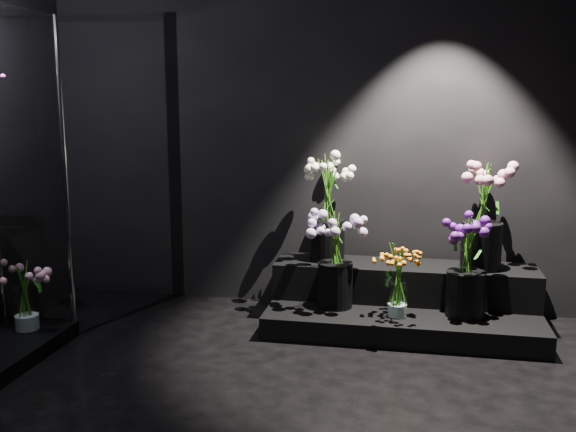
# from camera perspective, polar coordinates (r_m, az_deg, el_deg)

# --- Properties ---
(floor) EXTENTS (4.00, 4.00, 0.00)m
(floor) POSITION_cam_1_polar(r_m,az_deg,el_deg) (3.20, -3.75, -18.62)
(floor) COLOR black
(floor) RESTS_ON ground
(wall_back) EXTENTS (4.00, 0.00, 4.00)m
(wall_back) POSITION_cam_1_polar(r_m,az_deg,el_deg) (4.76, 2.22, 8.54)
(wall_back) COLOR black
(wall_back) RESTS_ON floor
(display_riser) EXTENTS (1.82, 0.81, 0.40)m
(display_riser) POSITION_cam_1_polar(r_m,az_deg,el_deg) (4.56, 10.19, -7.47)
(display_riser) COLOR black
(display_riser) RESTS_ON floor
(bouquet_orange_bells) EXTENTS (0.27, 0.27, 0.49)m
(bouquet_orange_bells) POSITION_cam_1_polar(r_m,az_deg,el_deg) (4.22, 9.76, -5.52)
(bouquet_orange_bells) COLOR white
(bouquet_orange_bells) RESTS_ON display_riser
(bouquet_lilac) EXTENTS (0.42, 0.42, 0.65)m
(bouquet_lilac) POSITION_cam_1_polar(r_m,az_deg,el_deg) (4.34, 4.26, -3.17)
(bouquet_lilac) COLOR black
(bouquet_lilac) RESTS_ON display_riser
(bouquet_purple) EXTENTS (0.38, 0.38, 0.66)m
(bouquet_purple) POSITION_cam_1_polar(r_m,az_deg,el_deg) (4.30, 15.63, -4.11)
(bouquet_purple) COLOR black
(bouquet_purple) RESTS_ON display_riser
(bouquet_cream_roses) EXTENTS (0.50, 0.50, 0.75)m
(bouquet_cream_roses) POSITION_cam_1_polar(r_m,az_deg,el_deg) (4.57, 3.54, 1.28)
(bouquet_cream_roses) COLOR black
(bouquet_cream_roses) RESTS_ON display_riser
(bouquet_pink_roses) EXTENTS (0.40, 0.40, 0.71)m
(bouquet_pink_roses) POSITION_cam_1_polar(r_m,az_deg,el_deg) (4.53, 16.95, 0.32)
(bouquet_pink_roses) COLOR black
(bouquet_pink_roses) RESTS_ON display_riser
(bouquet_case_base_pink) EXTENTS (0.38, 0.38, 0.44)m
(bouquet_case_base_pink) POSITION_cam_1_polar(r_m,az_deg,el_deg) (4.43, -22.34, -6.44)
(bouquet_case_base_pink) COLOR white
(bouquet_case_base_pink) RESTS_ON display_case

